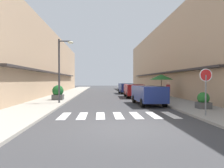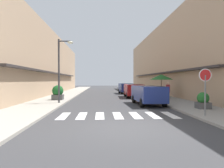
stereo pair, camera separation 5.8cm
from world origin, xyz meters
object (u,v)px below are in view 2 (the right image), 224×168
Objects in this scene: street_lamp at (61,64)px; pedestrian_walking_near at (168,91)px; cafe_umbrella at (161,77)px; parked_car_near at (148,93)px; planter_corner at (203,101)px; parked_car_mid at (133,89)px; round_street_sign at (205,80)px; planter_midblock at (58,93)px; parked_car_far at (126,87)px.

street_lamp is 3.10× the size of pedestrian_walking_near.
cafe_umbrella is 3.37m from pedestrian_walking_near.
planter_corner is (2.76, -3.04, -0.31)m from parked_car_near.
parked_car_near is at bearing -90.00° from parked_car_mid.
round_street_sign reaches higher than parked_car_near.
cafe_umbrella reaches higher than planter_corner.
parked_car_mid is 8.28m from planter_midblock.
parked_car_mid is 1.88× the size of cafe_umbrella.
planter_midblock is (-0.81, 2.49, -2.43)m from street_lamp.
round_street_sign is 7.18m from pedestrian_walking_near.
round_street_sign is at bearing -82.59° from parked_car_mid.
parked_car_far reaches higher than planter_corner.
parked_car_mid is 3.51m from cafe_umbrella.
cafe_umbrella is (2.49, -8.65, 1.29)m from parked_car_far.
parked_car_far is 16.67m from planter_corner.
parked_car_mid is 3.38× the size of planter_midblock.
parked_car_near is 3.36× the size of planter_midblock.
street_lamp is 3.77× the size of planter_midblock.
parked_car_mid and parked_car_far have the same top height.
planter_midblock is at bearing 148.01° from planter_corner.
planter_midblock is (-10.25, 6.40, 0.16)m from planter_corner.
pedestrian_walking_near is at bearing -79.77° from parked_car_far.
pedestrian_walking_near reaches higher than parked_car_near.
planter_corner is (2.76, -9.90, -0.31)m from parked_car_mid.
parked_car_mid is 0.89× the size of street_lamp.
planter_corner is 0.77× the size of planter_midblock.
cafe_umbrella is 2.33× the size of planter_corner.
parked_car_near is 1.12× the size of parked_car_far.
round_street_sign is (1.60, -18.85, 0.99)m from parked_car_far.
round_street_sign reaches higher than parked_car_far.
parked_car_far is at bearing 53.25° from planter_midblock.
parked_car_far is (0.00, 13.41, -0.00)m from parked_car_near.
planter_corner is at bearing -80.49° from parked_car_far.
parked_car_mid is at bearing 97.41° from round_street_sign.
round_street_sign is at bearing -37.34° from street_lamp.
street_lamp is at bearing -118.09° from parked_car_far.
parked_car_mid is 5.64m from pedestrian_walking_near.
cafe_umbrella is (2.49, 4.76, 1.29)m from parked_car_near.
pedestrian_walking_near is (2.12, -11.76, 0.04)m from parked_car_far.
planter_corner is 0.63× the size of pedestrian_walking_near.
cafe_umbrella reaches higher than parked_car_near.
parked_car_far is at bearing 94.86° from round_street_sign.
planter_corner is at bearing 57.02° from pedestrian_walking_near.
parked_car_near is at bearing -2.87° from pedestrian_walking_near.
planter_midblock is at bearing -50.83° from pedestrian_walking_near.
planter_corner is at bearing -74.45° from parked_car_mid.
parked_car_mid is 9.26m from street_lamp.
parked_car_mid is at bearing 25.03° from planter_midblock.
parked_car_mid is at bearing -108.58° from pedestrian_walking_near.
parked_car_near reaches higher than planter_corner.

